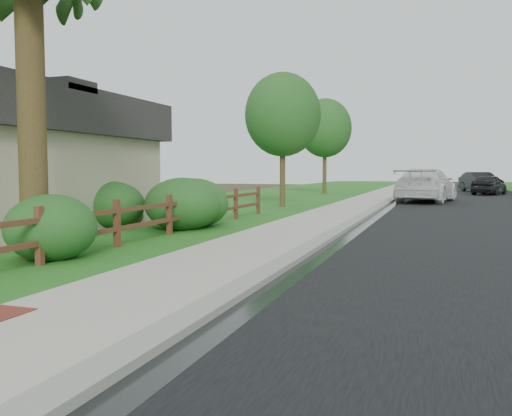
% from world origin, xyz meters
% --- Properties ---
extents(ground, '(120.00, 120.00, 0.00)m').
position_xyz_m(ground, '(0.00, 0.00, 0.00)').
color(ground, '#382A1E').
extents(road, '(8.00, 90.00, 0.02)m').
position_xyz_m(road, '(4.60, 35.00, 0.01)').
color(road, black).
rests_on(road, ground).
extents(curb, '(0.40, 90.00, 0.12)m').
position_xyz_m(curb, '(0.40, 35.00, 0.06)').
color(curb, gray).
rests_on(curb, ground).
extents(wet_gutter, '(0.50, 90.00, 0.00)m').
position_xyz_m(wet_gutter, '(0.75, 35.00, 0.02)').
color(wet_gutter, black).
rests_on(wet_gutter, road).
extents(sidewalk, '(2.20, 90.00, 0.10)m').
position_xyz_m(sidewalk, '(-0.90, 35.00, 0.05)').
color(sidewalk, '#ACA496').
rests_on(sidewalk, ground).
extents(grass_strip, '(1.60, 90.00, 0.06)m').
position_xyz_m(grass_strip, '(-2.80, 35.00, 0.03)').
color(grass_strip, '#235418').
rests_on(grass_strip, ground).
extents(lawn_near, '(9.00, 90.00, 0.04)m').
position_xyz_m(lawn_near, '(-8.00, 35.00, 0.02)').
color(lawn_near, '#235418').
rests_on(lawn_near, ground).
extents(ranch_fence, '(0.12, 16.92, 1.10)m').
position_xyz_m(ranch_fence, '(-3.60, 6.40, 0.62)').
color(ranch_fence, '#4F291A').
rests_on(ranch_fence, ground).
extents(white_suv, '(3.47, 6.47, 1.78)m').
position_xyz_m(white_suv, '(2.30, 25.77, 0.91)').
color(white_suv, silver).
rests_on(white_suv, road).
extents(dark_car_mid, '(2.87, 4.47, 1.42)m').
position_xyz_m(dark_car_mid, '(6.24, 36.32, 0.73)').
color(dark_car_mid, black).
rests_on(dark_car_mid, road).
extents(dark_car_far, '(3.23, 5.02, 1.56)m').
position_xyz_m(dark_car_far, '(5.96, 41.14, 0.80)').
color(dark_car_far, black).
rests_on(dark_car_far, road).
extents(boulder, '(1.27, 1.12, 0.70)m').
position_xyz_m(boulder, '(-6.00, 9.40, 0.35)').
color(boulder, brown).
rests_on(boulder, ground).
extents(shrub_a, '(2.22, 2.22, 1.28)m').
position_xyz_m(shrub_a, '(-3.90, 3.47, 0.64)').
color(shrub_a, '#214F1C').
rests_on(shrub_a, ground).
extents(shrub_b, '(2.49, 2.49, 1.52)m').
position_xyz_m(shrub_b, '(-3.90, 8.98, 0.76)').
color(shrub_b, '#214F1C').
rests_on(shrub_b, ground).
extents(shrub_c, '(2.67, 2.67, 1.49)m').
position_xyz_m(shrub_c, '(-3.90, 9.72, 0.75)').
color(shrub_c, '#214F1C').
rests_on(shrub_c, ground).
extents(shrub_d, '(2.75, 2.75, 1.41)m').
position_xyz_m(shrub_d, '(-6.16, 8.72, 0.70)').
color(shrub_d, '#214F1C').
rests_on(shrub_d, ground).
extents(tree_near_left, '(3.49, 3.49, 6.19)m').
position_xyz_m(tree_near_left, '(-3.90, 19.21, 4.26)').
color(tree_near_left, '#342715').
rests_on(tree_near_left, ground).
extents(tree_mid_left, '(3.84, 3.84, 6.86)m').
position_xyz_m(tree_mid_left, '(-4.93, 33.76, 4.73)').
color(tree_mid_left, '#342715').
rests_on(tree_mid_left, ground).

